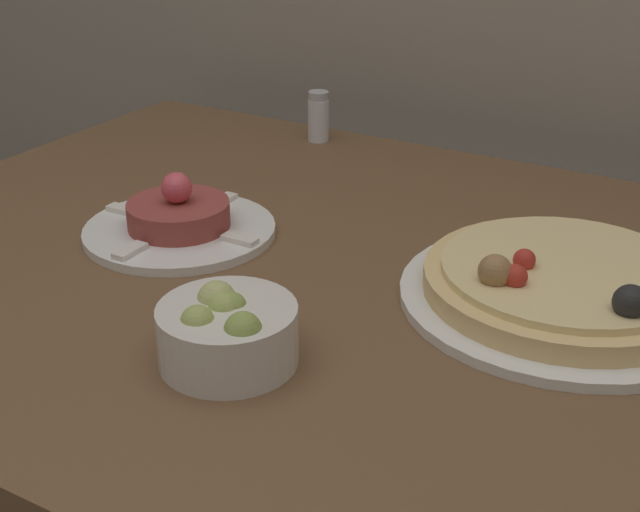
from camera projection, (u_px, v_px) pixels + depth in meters
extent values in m
cube|color=brown|center=(369.00, 292.00, 0.90)|extent=(1.19, 0.82, 0.03)
cylinder|color=brown|center=(188.00, 326.00, 1.57)|extent=(0.06, 0.06, 0.70)
cylinder|color=white|center=(564.00, 297.00, 0.84)|extent=(0.31, 0.31, 0.01)
cylinder|color=#E5C17F|center=(566.00, 283.00, 0.84)|extent=(0.27, 0.27, 0.02)
cylinder|color=beige|center=(568.00, 269.00, 0.83)|extent=(0.24, 0.24, 0.01)
sphere|color=gold|center=(630.00, 299.00, 0.76)|extent=(0.02, 0.02, 0.02)
sphere|color=#997047|center=(495.00, 271.00, 0.80)|extent=(0.03, 0.03, 0.03)
sphere|color=black|center=(630.00, 302.00, 0.75)|extent=(0.03, 0.03, 0.03)
sphere|color=#B22D23|center=(524.00, 260.00, 0.83)|extent=(0.02, 0.02, 0.02)
sphere|color=#B22D23|center=(515.00, 276.00, 0.79)|extent=(0.02, 0.02, 0.02)
cylinder|color=white|center=(180.00, 230.00, 0.98)|extent=(0.21, 0.21, 0.01)
cylinder|color=#933D38|center=(179.00, 214.00, 0.98)|extent=(0.11, 0.11, 0.03)
sphere|color=#DB4C5B|center=(177.00, 188.00, 0.96)|extent=(0.03, 0.03, 0.03)
cube|color=white|center=(240.00, 239.00, 0.94)|extent=(0.04, 0.02, 0.01)
cube|color=white|center=(223.00, 200.00, 1.04)|extent=(0.02, 0.04, 0.01)
cube|color=white|center=(123.00, 210.00, 1.02)|extent=(0.04, 0.02, 0.01)
cube|color=white|center=(130.00, 251.00, 0.92)|extent=(0.02, 0.04, 0.01)
cylinder|color=silver|center=(228.00, 335.00, 0.74)|extent=(0.12, 0.12, 0.05)
sphere|color=#A3B25B|center=(198.00, 322.00, 0.71)|extent=(0.03, 0.03, 0.03)
sphere|color=#8EA34C|center=(232.00, 307.00, 0.74)|extent=(0.03, 0.03, 0.03)
sphere|color=#B7BC70|center=(217.00, 300.00, 0.75)|extent=(0.03, 0.03, 0.03)
sphere|color=#A3B25B|center=(224.00, 309.00, 0.74)|extent=(0.03, 0.03, 0.03)
sphere|color=#8EA34C|center=(238.00, 329.00, 0.70)|extent=(0.03, 0.03, 0.03)
cylinder|color=silver|center=(318.00, 120.00, 1.27)|extent=(0.03, 0.03, 0.06)
cylinder|color=#B2B2B7|center=(318.00, 96.00, 1.26)|extent=(0.03, 0.03, 0.01)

